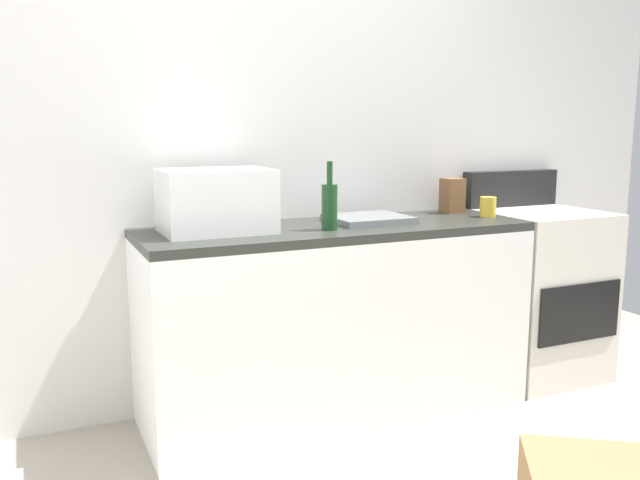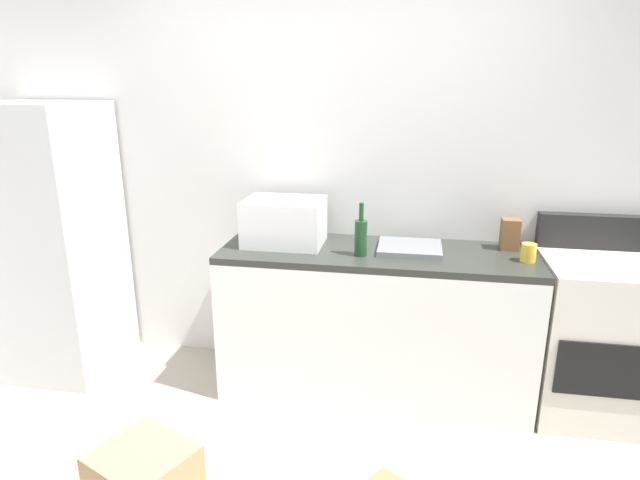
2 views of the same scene
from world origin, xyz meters
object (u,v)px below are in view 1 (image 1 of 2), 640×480
microwave (216,201)px  coffee_mug (488,207)px  wine_bottle (330,205)px  knife_block (452,196)px  stove_oven (537,290)px

microwave → coffee_mug: microwave is taller
wine_bottle → coffee_mug: 0.90m
microwave → knife_block: bearing=5.3°
stove_oven → coffee_mug: size_ratio=11.00×
wine_bottle → knife_block: 0.87m
coffee_mug → knife_block: bearing=107.6°
wine_bottle → knife_block: size_ratio=1.67×
knife_block → microwave: bearing=-174.7°
microwave → wine_bottle: (0.47, -0.14, -0.03)m
knife_block → wine_bottle: bearing=-162.5°
stove_oven → wine_bottle: wine_bottle is taller
microwave → coffee_mug: size_ratio=4.60×
microwave → knife_block: (1.30, 0.12, -0.05)m
stove_oven → wine_bottle: size_ratio=3.67×
stove_oven → microwave: (-1.77, 0.03, 0.57)m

